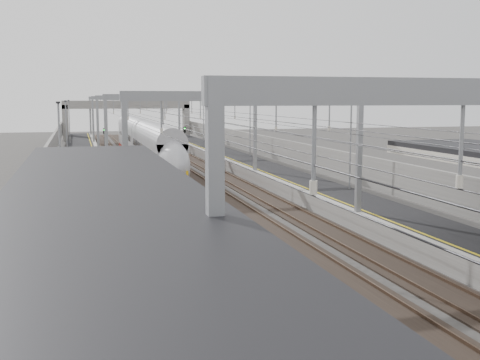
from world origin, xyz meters
TOP-DOWN VIEW (x-y plane):
  - platform_left at (-8.00, 45.00)m, footprint 4.00×120.00m
  - platform_right at (8.00, 45.00)m, footprint 4.00×120.00m
  - tracks at (0.00, 45.00)m, footprint 11.40×140.00m
  - overhead_line at (0.00, 51.62)m, footprint 13.00×140.00m
  - canopy_left at (-8.02, 2.99)m, footprint 4.40×30.00m
  - overbridge at (0.00, 100.00)m, footprint 22.00×2.20m
  - wall_left at (-11.20, 45.00)m, footprint 0.30×120.00m
  - wall_right at (11.20, 45.00)m, footprint 0.30×120.00m
  - train at (-1.50, 57.10)m, footprint 2.52×45.83m
  - signal_green at (-5.20, 71.28)m, footprint 0.32×0.32m
  - signal_red_near at (3.20, 65.20)m, footprint 0.32×0.32m
  - signal_red_far at (5.40, 72.24)m, footprint 0.32×0.32m

SIDE VIEW (x-z plane):
  - tracks at x=0.00m, z-range -0.05..0.15m
  - platform_left at x=-8.00m, z-range 0.00..1.00m
  - platform_right at x=8.00m, z-range 0.00..1.00m
  - wall_left at x=-11.20m, z-range 0.00..3.20m
  - wall_right at x=11.20m, z-range 0.00..3.20m
  - train at x=-1.50m, z-range -0.03..3.96m
  - signal_green at x=-5.20m, z-range 0.68..4.15m
  - signal_red_near at x=3.20m, z-range 0.68..4.15m
  - signal_red_far at x=5.40m, z-range 0.68..4.15m
  - canopy_left at x=-8.02m, z-range 2.97..7.21m
  - overbridge at x=0.00m, z-range 1.86..8.76m
  - overhead_line at x=0.00m, z-range 2.84..9.44m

